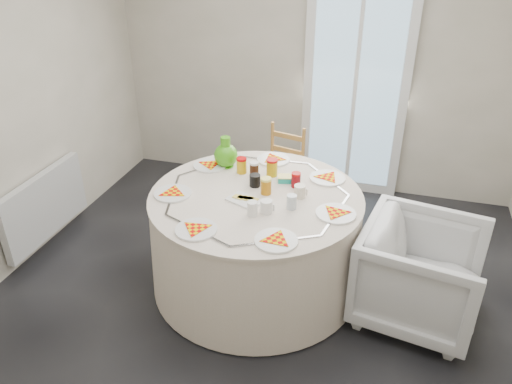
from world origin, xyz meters
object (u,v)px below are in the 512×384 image
(table, at_px, (256,241))
(green_pitcher, at_px, (226,155))
(radiator, at_px, (45,205))
(armchair, at_px, (421,271))
(wooden_chair, at_px, (279,168))

(table, bearing_deg, green_pitcher, 132.95)
(radiator, bearing_deg, table, -0.15)
(radiator, height_order, armchair, armchair)
(wooden_chair, distance_m, armchair, 1.71)
(radiator, relative_size, table, 0.63)
(armchair, bearing_deg, table, 97.75)
(armchair, height_order, green_pitcher, green_pitcher)
(radiator, bearing_deg, green_pitcher, 14.32)
(radiator, bearing_deg, armchair, -0.98)
(radiator, distance_m, table, 1.86)
(radiator, xyz_separation_m, wooden_chair, (1.77, 1.08, 0.09))
(green_pitcher, bearing_deg, armchair, -20.50)
(armchair, bearing_deg, radiator, 99.05)
(table, bearing_deg, wooden_chair, 94.72)
(radiator, xyz_separation_m, table, (1.86, -0.00, -0.01))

